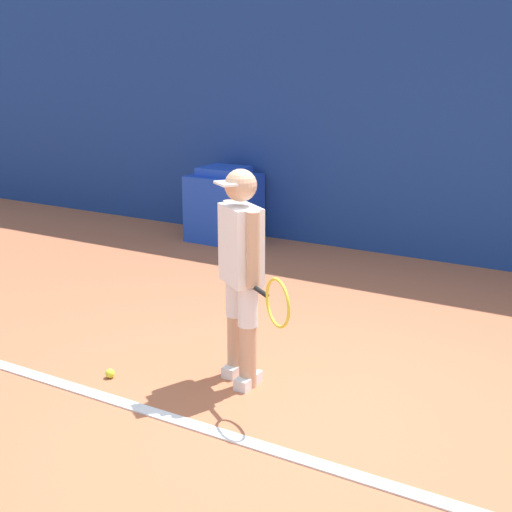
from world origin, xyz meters
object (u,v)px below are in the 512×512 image
at_px(tennis_player, 242,268).
at_px(tennis_ball, 110,373).
at_px(water_bottle, 253,238).
at_px(covered_chair, 224,206).

relative_size(tennis_player, tennis_ball, 22.37).
xyz_separation_m(tennis_ball, water_bottle, (-0.96, 3.62, 0.09)).
distance_m(tennis_player, tennis_ball, 1.25).
relative_size(covered_chair, water_bottle, 3.40).
xyz_separation_m(covered_chair, water_bottle, (0.52, -0.16, -0.31)).
distance_m(tennis_ball, covered_chair, 4.08).
xyz_separation_m(tennis_player, water_bottle, (-1.80, 3.17, -0.71)).
bearing_deg(tennis_ball, water_bottle, 104.82).
relative_size(tennis_ball, water_bottle, 0.25).
bearing_deg(covered_chair, water_bottle, -17.31).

